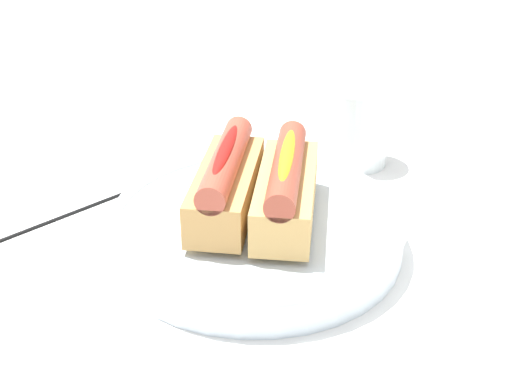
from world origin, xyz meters
TOP-DOWN VIEW (x-y plane):
  - ground_plane at (0.00, 0.00)m, footprint 2.40×2.40m
  - serving_bowl at (0.02, -0.02)m, footprint 0.27×0.27m
  - hotdog_front at (0.03, -0.05)m, footprint 0.16×0.10m
  - hotdog_back at (0.01, 0.01)m, footprint 0.16×0.10m
  - water_glass at (-0.19, 0.00)m, footprint 0.07×0.07m
  - chopstick_near at (0.04, -0.21)m, footprint 0.21×0.08m

SIDE VIEW (x-z plane):
  - ground_plane at x=0.00m, z-range 0.00..0.00m
  - chopstick_near at x=0.04m, z-range 0.00..0.01m
  - serving_bowl at x=0.02m, z-range 0.00..0.04m
  - water_glass at x=-0.19m, z-range 0.00..0.09m
  - hotdog_front at x=0.03m, z-range 0.03..0.10m
  - hotdog_back at x=0.01m, z-range 0.03..0.10m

